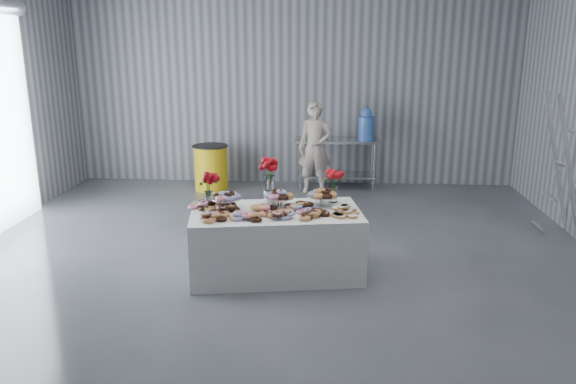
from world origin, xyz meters
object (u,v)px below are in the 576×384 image
prep_table (337,154)px  stepladder (562,165)px  trash_barrel (211,167)px  water_jug (366,125)px  display_table (276,242)px  person (315,148)px

prep_table → stepladder: (2.96, -2.32, 0.37)m
prep_table → trash_barrel: prep_table is taller
water_jug → trash_barrel: (-2.73, -0.25, -0.75)m
display_table → person: bearing=84.1°
trash_barrel → stepladder: stepladder is taller
display_table → water_jug: 4.13m
prep_table → trash_barrel: bearing=-173.6°
prep_table → trash_barrel: (-2.23, -0.25, -0.22)m
display_table → prep_table: size_ratio=1.27×
display_table → trash_barrel: 3.91m
display_table → prep_table: prep_table is taller
prep_table → person: (-0.38, -0.30, 0.17)m
water_jug → person: size_ratio=0.35×
prep_table → display_table: bearing=-101.0°
water_jug → person: 1.00m
person → stepladder: (3.34, -2.02, 0.20)m
prep_table → person: size_ratio=0.95×
trash_barrel → stepladder: size_ratio=0.40×
trash_barrel → water_jug: bearing=5.2°
prep_table → water_jug: water_jug is taller
water_jug → prep_table: bearing=180.0°
person → water_jug: bearing=25.0°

